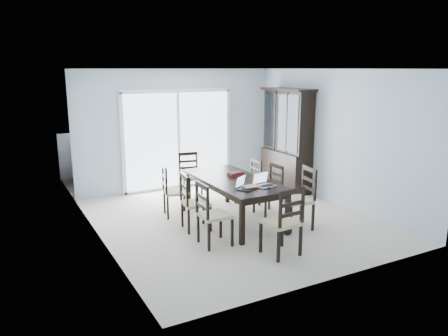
{
  "coord_description": "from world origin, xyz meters",
  "views": [
    {
      "loc": [
        -3.58,
        -6.32,
        2.61
      ],
      "look_at": [
        -0.19,
        0.0,
        0.97
      ],
      "focal_mm": 35.0,
      "sensor_mm": 36.0,
      "label": 1
    }
  ],
  "objects": [
    {
      "name": "chair_right_near",
      "position": [
        0.84,
        -0.83,
        0.63
      ],
      "size": [
        0.53,
        0.52,
        1.19
      ],
      "rotation": [
        0.0,
        0.0,
        1.4
      ],
      "color": "black",
      "rests_on": "floor"
    },
    {
      "name": "chair_end_near",
      "position": [
        -0.1,
        -1.66,
        0.62
      ],
      "size": [
        0.48,
        0.49,
        1.18
      ],
      "rotation": [
        0.0,
        0.0,
        0.08
      ],
      "color": "black",
      "rests_on": "floor"
    },
    {
      "name": "cell_phone",
      "position": [
        0.15,
        -0.79,
        0.76
      ],
      "size": [
        0.11,
        0.07,
        0.01
      ],
      "primitive_type": "cube",
      "rotation": [
        0.0,
        0.0,
        -0.29
      ],
      "color": "black",
      "rests_on": "dining_table"
    },
    {
      "name": "chair_right_far",
      "position": [
        0.78,
        0.67,
        0.54
      ],
      "size": [
        0.4,
        0.38,
        1.02
      ],
      "rotation": [
        0.0,
        0.0,
        1.57
      ],
      "color": "black",
      "rests_on": "floor"
    },
    {
      "name": "chair_left_mid",
      "position": [
        -0.85,
        -0.06,
        0.58
      ],
      "size": [
        0.47,
        0.46,
        1.09
      ],
      "rotation": [
        0.0,
        0.0,
        -1.69
      ],
      "color": "black",
      "rests_on": "floor"
    },
    {
      "name": "laptop_silver",
      "position": [
        0.21,
        -0.67,
        0.8
      ],
      "size": [
        0.35,
        0.26,
        0.22
      ],
      "rotation": [
        0.0,
        0.0,
        0.14
      ],
      "color": "#B0B0B3",
      "rests_on": "dining_table"
    },
    {
      "name": "chair_left_near",
      "position": [
        -0.87,
        -0.79,
        0.6
      ],
      "size": [
        0.44,
        0.43,
        1.13
      ],
      "rotation": [
        0.0,
        0.0,
        -1.59
      ],
      "color": "black",
      "rests_on": "floor"
    },
    {
      "name": "chair_left_far",
      "position": [
        -0.87,
        0.75,
        0.57
      ],
      "size": [
        0.49,
        0.48,
        1.08
      ],
      "rotation": [
        0.0,
        0.0,
        -1.77
      ],
      "color": "black",
      "rests_on": "floor"
    },
    {
      "name": "dining_table",
      "position": [
        0.0,
        0.0,
        0.67
      ],
      "size": [
        1.0,
        2.2,
        0.75
      ],
      "color": "black",
      "rests_on": "floor"
    },
    {
      "name": "wall_left",
      "position": [
        -2.25,
        0.0,
        1.3
      ],
      "size": [
        0.02,
        5.0,
        2.6
      ],
      "primitive_type": "cube",
      "color": "#AABACA",
      "rests_on": "floor"
    },
    {
      "name": "sliding_door",
      "position": [
        0.0,
        2.48,
        1.09
      ],
      "size": [
        2.52,
        0.05,
        2.18
      ],
      "color": "silver",
      "rests_on": "floor"
    },
    {
      "name": "chair_right_mid",
      "position": [
        0.82,
        0.04,
        0.55
      ],
      "size": [
        0.43,
        0.41,
        1.04
      ],
      "rotation": [
        0.0,
        0.0,
        1.63
      ],
      "color": "black",
      "rests_on": "floor"
    },
    {
      "name": "china_hutch",
      "position": [
        2.02,
        1.25,
        1.07
      ],
      "size": [
        0.5,
        1.38,
        2.2
      ],
      "color": "black",
      "rests_on": "floor"
    },
    {
      "name": "game_box",
      "position": [
        0.14,
        0.18,
        0.78
      ],
      "size": [
        0.29,
        0.17,
        0.07
      ],
      "primitive_type": "cube",
      "rotation": [
        0.0,
        0.0,
        0.15
      ],
      "color": "#4C0F18",
      "rests_on": "dining_table"
    },
    {
      "name": "ceiling",
      "position": [
        0.0,
        0.0,
        2.6
      ],
      "size": [
        5.0,
        5.0,
        0.0
      ],
      "primitive_type": "plane",
      "rotation": [
        3.14,
        0.0,
        0.0
      ],
      "color": "white",
      "rests_on": "back_wall"
    },
    {
      "name": "hot_tub",
      "position": [
        -0.59,
        3.66,
        0.49
      ],
      "size": [
        1.99,
        1.8,
        0.97
      ],
      "rotation": [
        0.0,
        0.0,
        -0.08
      ],
      "color": "maroon",
      "rests_on": "balcony"
    },
    {
      "name": "chair_end_far",
      "position": [
        -0.1,
        1.67,
        0.57
      ],
      "size": [
        0.47,
        0.48,
        1.08
      ],
      "rotation": [
        0.0,
        0.0,
        2.97
      ],
      "color": "black",
      "rests_on": "floor"
    },
    {
      "name": "railing",
      "position": [
        0.0,
        4.5,
        0.55
      ],
      "size": [
        4.5,
        0.06,
        1.1
      ],
      "primitive_type": "cube",
      "color": "#99999E",
      "rests_on": "balcony"
    },
    {
      "name": "laptop_dark",
      "position": [
        -0.13,
        -0.66,
        0.8
      ],
      "size": [
        0.37,
        0.34,
        0.21
      ],
      "rotation": [
        0.0,
        0.0,
        0.54
      ],
      "color": "black",
      "rests_on": "dining_table"
    },
    {
      "name": "back_wall",
      "position": [
        0.0,
        2.5,
        1.3
      ],
      "size": [
        4.5,
        0.02,
        2.6
      ],
      "primitive_type": "cube",
      "color": "#AABACA",
      "rests_on": "floor"
    },
    {
      "name": "wall_right",
      "position": [
        2.25,
        0.0,
        1.3
      ],
      "size": [
        0.02,
        5.0,
        2.6
      ],
      "primitive_type": "cube",
      "color": "#AABACA",
      "rests_on": "floor"
    },
    {
      "name": "floor",
      "position": [
        0.0,
        0.0,
        0.0
      ],
      "size": [
        5.0,
        5.0,
        0.0
      ],
      "primitive_type": "plane",
      "color": "beige",
      "rests_on": "ground"
    },
    {
      "name": "balcony",
      "position": [
        0.0,
        3.5,
        -0.05
      ],
      "size": [
        4.5,
        2.0,
        0.1
      ],
      "primitive_type": "cube",
      "color": "gray",
      "rests_on": "ground"
    },
    {
      "name": "book_stack",
      "position": [
        -0.06,
        -0.64,
        0.77
      ],
      "size": [
        0.25,
        0.19,
        0.04
      ],
      "rotation": [
        0.0,
        0.0,
        -0.17
      ],
      "color": "maroon",
      "rests_on": "dining_table"
    }
  ]
}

